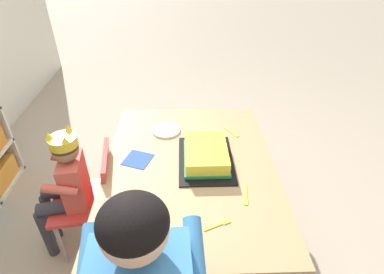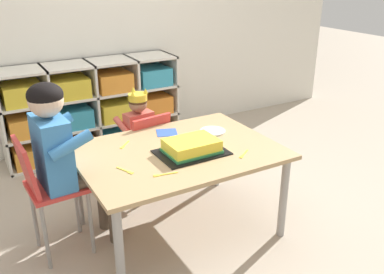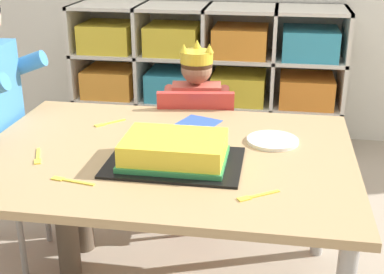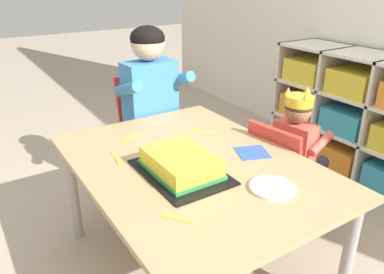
{
  "view_description": "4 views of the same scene",
  "coord_description": "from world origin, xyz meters",
  "px_view_note": "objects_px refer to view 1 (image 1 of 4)",
  "views": [
    {
      "loc": [
        -1.24,
        0.03,
        1.63
      ],
      "look_at": [
        0.04,
        -0.01,
        0.74
      ],
      "focal_mm": 28.74,
      "sensor_mm": 36.0,
      "label": 1
    },
    {
      "loc": [
        -1.1,
        -2.1,
        1.65
      ],
      "look_at": [
        0.1,
        -0.01,
        0.65
      ],
      "focal_mm": 39.29,
      "sensor_mm": 36.0,
      "label": 2
    },
    {
      "loc": [
        0.35,
        -1.56,
        1.26
      ],
      "look_at": [
        0.1,
        -0.03,
        0.65
      ],
      "focal_mm": 49.85,
      "sensor_mm": 36.0,
      "label": 3
    },
    {
      "loc": [
        1.21,
        -0.78,
        1.34
      ],
      "look_at": [
        -0.03,
        0.02,
        0.69
      ],
      "focal_mm": 35.43,
      "sensor_mm": 36.0,
      "label": 4
    }
  ],
  "objects_px": {
    "child_with_crown": "(66,180)",
    "fork_scattered_mid_table": "(142,205)",
    "paper_plate_stack": "(166,130)",
    "fork_near_child_seat": "(219,224)",
    "birthday_cake_on_tray": "(206,155)",
    "adult_helper_seated": "(145,273)",
    "fork_at_table_front_edge": "(232,133)",
    "fork_beside_plate_stack": "(246,196)",
    "classroom_chair_blue": "(92,195)",
    "activity_table": "(190,175)"
  },
  "relations": [
    {
      "from": "fork_near_child_seat",
      "to": "fork_scattered_mid_table",
      "type": "bearing_deg",
      "value": -42.93
    },
    {
      "from": "adult_helper_seated",
      "to": "activity_table",
      "type": "bearing_deg",
      "value": -107.51
    },
    {
      "from": "classroom_chair_blue",
      "to": "birthday_cake_on_tray",
      "type": "distance_m",
      "value": 0.69
    },
    {
      "from": "birthday_cake_on_tray",
      "to": "paper_plate_stack",
      "type": "xyz_separation_m",
      "value": [
        0.29,
        0.23,
        -0.03
      ]
    },
    {
      "from": "birthday_cake_on_tray",
      "to": "fork_beside_plate_stack",
      "type": "bearing_deg",
      "value": -147.91
    },
    {
      "from": "paper_plate_stack",
      "to": "adult_helper_seated",
      "type": "bearing_deg",
      "value": 178.32
    },
    {
      "from": "fork_beside_plate_stack",
      "to": "fork_near_child_seat",
      "type": "bearing_deg",
      "value": 149.36
    },
    {
      "from": "activity_table",
      "to": "fork_at_table_front_edge",
      "type": "relative_size",
      "value": 10.62
    },
    {
      "from": "child_with_crown",
      "to": "adult_helper_seated",
      "type": "bearing_deg",
      "value": 29.57
    },
    {
      "from": "fork_beside_plate_stack",
      "to": "fork_scattered_mid_table",
      "type": "distance_m",
      "value": 0.48
    },
    {
      "from": "fork_at_table_front_edge",
      "to": "child_with_crown",
      "type": "bearing_deg",
      "value": 74.27
    },
    {
      "from": "activity_table",
      "to": "fork_near_child_seat",
      "type": "relative_size",
      "value": 10.04
    },
    {
      "from": "activity_table",
      "to": "paper_plate_stack",
      "type": "xyz_separation_m",
      "value": [
        0.34,
        0.14,
        0.07
      ]
    },
    {
      "from": "fork_beside_plate_stack",
      "to": "fork_scattered_mid_table",
      "type": "height_order",
      "value": "same"
    },
    {
      "from": "child_with_crown",
      "to": "fork_beside_plate_stack",
      "type": "height_order",
      "value": "child_with_crown"
    },
    {
      "from": "child_with_crown",
      "to": "adult_helper_seated",
      "type": "xyz_separation_m",
      "value": [
        -0.65,
        -0.5,
        0.16
      ]
    },
    {
      "from": "fork_near_child_seat",
      "to": "fork_beside_plate_stack",
      "type": "bearing_deg",
      "value": -154.12
    },
    {
      "from": "birthday_cake_on_tray",
      "to": "fork_at_table_front_edge",
      "type": "height_order",
      "value": "birthday_cake_on_tray"
    },
    {
      "from": "birthday_cake_on_tray",
      "to": "fork_near_child_seat",
      "type": "bearing_deg",
      "value": -176.42
    },
    {
      "from": "child_with_crown",
      "to": "fork_near_child_seat",
      "type": "xyz_separation_m",
      "value": [
        -0.39,
        -0.78,
        0.08
      ]
    },
    {
      "from": "birthday_cake_on_tray",
      "to": "paper_plate_stack",
      "type": "distance_m",
      "value": 0.37
    },
    {
      "from": "adult_helper_seated",
      "to": "birthday_cake_on_tray",
      "type": "bearing_deg",
      "value": -113.08
    },
    {
      "from": "fork_at_table_front_edge",
      "to": "fork_scattered_mid_table",
      "type": "distance_m",
      "value": 0.75
    },
    {
      "from": "fork_scattered_mid_table",
      "to": "fork_beside_plate_stack",
      "type": "bearing_deg",
      "value": -130.54
    },
    {
      "from": "birthday_cake_on_tray",
      "to": "classroom_chair_blue",
      "type": "bearing_deg",
      "value": 93.07
    },
    {
      "from": "child_with_crown",
      "to": "birthday_cake_on_tray",
      "type": "xyz_separation_m",
      "value": [
        0.05,
        -0.75,
        0.12
      ]
    },
    {
      "from": "classroom_chair_blue",
      "to": "fork_beside_plate_stack",
      "type": "bearing_deg",
      "value": 65.62
    },
    {
      "from": "activity_table",
      "to": "classroom_chair_blue",
      "type": "relative_size",
      "value": 1.86
    },
    {
      "from": "child_with_crown",
      "to": "adult_helper_seated",
      "type": "height_order",
      "value": "adult_helper_seated"
    },
    {
      "from": "fork_beside_plate_stack",
      "to": "birthday_cake_on_tray",
      "type": "bearing_deg",
      "value": 42.67
    },
    {
      "from": "activity_table",
      "to": "fork_beside_plate_stack",
      "type": "height_order",
      "value": "fork_beside_plate_stack"
    },
    {
      "from": "fork_near_child_seat",
      "to": "paper_plate_stack",
      "type": "bearing_deg",
      "value": -93.81
    },
    {
      "from": "child_with_crown",
      "to": "fork_scattered_mid_table",
      "type": "xyz_separation_m",
      "value": [
        -0.26,
        -0.44,
        0.08
      ]
    },
    {
      "from": "child_with_crown",
      "to": "paper_plate_stack",
      "type": "xyz_separation_m",
      "value": [
        0.34,
        -0.53,
        0.09
      ]
    },
    {
      "from": "activity_table",
      "to": "adult_helper_seated",
      "type": "bearing_deg",
      "value": 165.52
    },
    {
      "from": "fork_beside_plate_stack",
      "to": "fork_scattered_mid_table",
      "type": "xyz_separation_m",
      "value": [
        -0.04,
        0.48,
        0.0
      ]
    },
    {
      "from": "paper_plate_stack",
      "to": "fork_scattered_mid_table",
      "type": "xyz_separation_m",
      "value": [
        -0.61,
        0.08,
        -0.0
      ]
    },
    {
      "from": "fork_near_child_seat",
      "to": "fork_at_table_front_edge",
      "type": "height_order",
      "value": "same"
    },
    {
      "from": "birthday_cake_on_tray",
      "to": "fork_near_child_seat",
      "type": "xyz_separation_m",
      "value": [
        -0.44,
        -0.03,
        -0.03
      ]
    },
    {
      "from": "paper_plate_stack",
      "to": "fork_scattered_mid_table",
      "type": "relative_size",
      "value": 1.76
    },
    {
      "from": "activity_table",
      "to": "fork_near_child_seat",
      "type": "xyz_separation_m",
      "value": [
        -0.39,
        -0.11,
        0.06
      ]
    },
    {
      "from": "paper_plate_stack",
      "to": "classroom_chair_blue",
      "type": "bearing_deg",
      "value": 128.36
    },
    {
      "from": "classroom_chair_blue",
      "to": "fork_at_table_front_edge",
      "type": "bearing_deg",
      "value": 101.68
    },
    {
      "from": "adult_helper_seated",
      "to": "fork_at_table_front_edge",
      "type": "bearing_deg",
      "value": -117.33
    },
    {
      "from": "adult_helper_seated",
      "to": "fork_scattered_mid_table",
      "type": "bearing_deg",
      "value": -84.82
    },
    {
      "from": "adult_helper_seated",
      "to": "fork_beside_plate_stack",
      "type": "distance_m",
      "value": 0.61
    },
    {
      "from": "classroom_chair_blue",
      "to": "fork_scattered_mid_table",
      "type": "relative_size",
      "value": 6.61
    },
    {
      "from": "fork_near_child_seat",
      "to": "fork_scattered_mid_table",
      "type": "relative_size",
      "value": 1.22
    },
    {
      "from": "classroom_chair_blue",
      "to": "child_with_crown",
      "type": "xyz_separation_m",
      "value": [
        -0.01,
        0.11,
        0.13
      ]
    },
    {
      "from": "classroom_chair_blue",
      "to": "fork_near_child_seat",
      "type": "distance_m",
      "value": 0.81
    }
  ]
}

